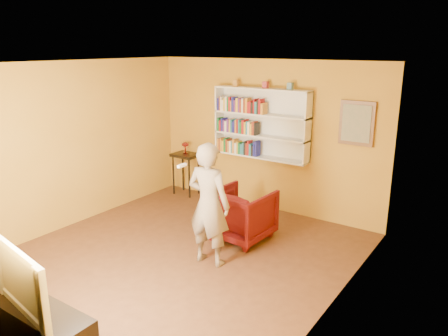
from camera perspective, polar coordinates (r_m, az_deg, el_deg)
The scene contains 16 objects.
room_shell at distance 6.00m, azimuth -6.54°, elevation -2.93°, with size 5.30×5.80×2.88m.
bookshelf at distance 7.78m, azimuth 5.07°, elevation 5.84°, with size 1.80×0.29×1.23m.
books_row_lower at distance 8.00m, azimuth 1.90°, elevation 2.77°, with size 0.85×0.19×0.27m.
books_row_middle at distance 7.93m, azimuth 1.87°, elevation 5.46°, with size 0.81×0.19×0.25m.
books_row_upper at distance 7.83m, azimuth 2.28°, elevation 8.17°, with size 0.96×0.19×0.26m.
ornament_left at distance 7.91m, azimuth 1.57°, elevation 11.01°, with size 0.08×0.08×0.11m, color #BE8436.
ornament_centre at distance 7.60m, azimuth 5.44°, elevation 10.76°, with size 0.08×0.08×0.12m, color #9F353F.
ornament_right at distance 7.39m, azimuth 8.65°, elevation 10.51°, with size 0.08×0.08×0.12m, color slate.
framed_painting at distance 7.14m, azimuth 16.94°, elevation 5.60°, with size 0.55×0.05×0.70m.
console_table at distance 8.76m, azimuth -5.03°, elevation 0.95°, with size 0.51×0.39×0.84m.
ruby_lustre at distance 8.69m, azimuth -5.08°, elevation 2.95°, with size 0.14×0.15×0.23m.
armchair at distance 6.81m, azimuth 2.31°, elevation -6.04°, with size 0.85×0.88×0.80m, color #3F0408.
person at distance 5.90m, azimuth -1.99°, elevation -4.77°, with size 0.63×0.41×1.72m, color #746555.
game_remote at distance 5.70m, azimuth -5.51°, elevation 0.33°, with size 0.04×0.15×0.04m, color white.
tv_cabinet at distance 4.94m, azimuth -23.12°, elevation -18.68°, with size 1.35×0.40×0.48m, color black.
television at distance 4.65m, azimuth -23.89°, elevation -12.80°, with size 1.15×0.15×0.66m, color black.
Camera 1 is at (3.76, -4.26, 2.93)m, focal length 35.00 mm.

